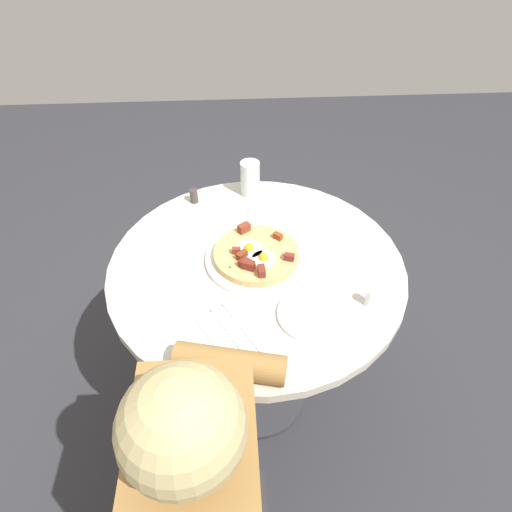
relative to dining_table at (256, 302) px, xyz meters
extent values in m
plane|color=#2D2D33|center=(0.00, 0.00, -0.57)|extent=(6.00, 6.00, 0.00)
cylinder|color=beige|center=(0.00, 0.00, 0.16)|extent=(0.88, 0.88, 0.03)
cylinder|color=#333338|center=(0.00, 0.00, -0.21)|extent=(0.11, 0.11, 0.72)
cylinder|color=#333338|center=(0.00, 0.00, -0.56)|extent=(0.40, 0.40, 0.02)
cube|color=olive|center=(-0.64, 0.15, 0.12)|extent=(0.38, 0.22, 0.48)
sphere|color=tan|center=(-0.64, 0.15, 0.47)|extent=(0.19, 0.19, 0.19)
cylinder|color=olive|center=(-0.37, 0.08, 0.21)|extent=(0.13, 0.27, 0.07)
cylinder|color=white|center=(0.01, 0.00, 0.19)|extent=(0.30, 0.30, 0.01)
cylinder|color=tan|center=(0.01, 0.00, 0.20)|extent=(0.25, 0.25, 0.02)
cylinder|color=white|center=(-0.03, -0.02, 0.22)|extent=(0.07, 0.07, 0.01)
sphere|color=yellow|center=(-0.03, -0.02, 0.22)|extent=(0.03, 0.03, 0.03)
cylinder|color=white|center=(0.02, 0.02, 0.22)|extent=(0.08, 0.08, 0.01)
sphere|color=yellow|center=(0.02, 0.02, 0.22)|extent=(0.03, 0.03, 0.03)
cube|color=maroon|center=(0.01, 0.06, 0.22)|extent=(0.01, 0.03, 0.02)
cube|color=maroon|center=(-0.06, 0.03, 0.23)|extent=(0.03, 0.04, 0.03)
cube|color=maroon|center=(-0.02, 0.04, 0.23)|extent=(0.04, 0.04, 0.02)
cube|color=brown|center=(0.10, 0.03, 0.23)|extent=(0.04, 0.04, 0.03)
cube|color=maroon|center=(-0.05, 0.04, 0.22)|extent=(0.03, 0.03, 0.02)
cube|color=maroon|center=(-0.09, -0.01, 0.23)|extent=(0.03, 0.02, 0.02)
cube|color=maroon|center=(-0.03, -0.09, 0.22)|extent=(0.02, 0.03, 0.02)
cube|color=maroon|center=(0.06, -0.07, 0.22)|extent=(0.03, 0.03, 0.02)
cube|color=#387F2D|center=(-0.05, 0.02, 0.22)|extent=(0.01, 0.01, 0.00)
cube|color=#387F2D|center=(0.12, 0.03, 0.22)|extent=(0.01, 0.01, 0.00)
cube|color=#387F2D|center=(-0.01, -0.08, 0.22)|extent=(0.01, 0.01, 0.00)
cube|color=#387F2D|center=(-0.01, 0.03, 0.22)|extent=(0.01, 0.01, 0.00)
cube|color=#387F2D|center=(-0.05, 0.08, 0.22)|extent=(0.01, 0.01, 0.00)
cube|color=#387F2D|center=(0.02, 0.02, 0.22)|extent=(0.01, 0.01, 0.00)
cylinder|color=white|center=(-0.21, -0.13, 0.18)|extent=(0.18, 0.18, 0.01)
cube|color=white|center=(-0.25, 0.07, 0.18)|extent=(0.22, 0.21, 0.00)
cube|color=silver|center=(-0.24, 0.05, 0.19)|extent=(0.16, 0.10, 0.00)
cube|color=silver|center=(-0.26, 0.08, 0.19)|extent=(0.16, 0.10, 0.00)
cylinder|color=silver|center=(0.36, 0.00, 0.24)|extent=(0.07, 0.07, 0.12)
cylinder|color=white|center=(-0.18, -0.29, 0.21)|extent=(0.03, 0.03, 0.05)
cylinder|color=#3F3833|center=(0.32, 0.20, 0.20)|extent=(0.03, 0.03, 0.05)
camera|label=1|loc=(-0.93, 0.06, 1.06)|focal=30.27mm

